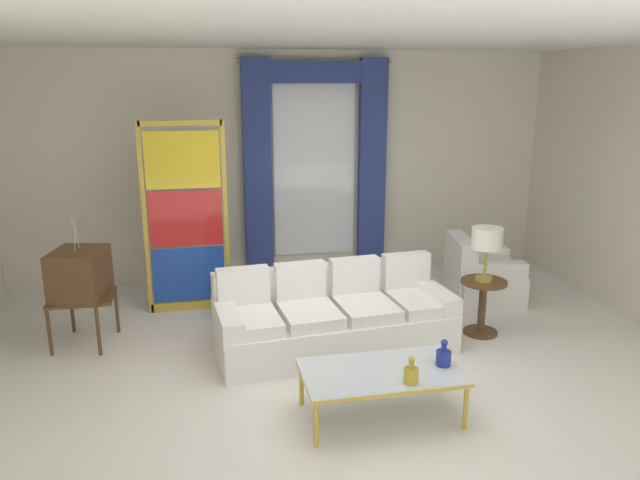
# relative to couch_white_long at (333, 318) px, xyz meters

# --- Properties ---
(ground_plane) EXTENTS (16.00, 16.00, 0.00)m
(ground_plane) POSITION_rel_couch_white_long_xyz_m (-0.11, -0.62, -0.31)
(ground_plane) COLOR white
(wall_rear) EXTENTS (8.00, 0.12, 3.00)m
(wall_rear) POSITION_rel_couch_white_long_xyz_m (-0.11, 2.44, 1.19)
(wall_rear) COLOR silver
(wall_rear) RESTS_ON ground
(ceiling_slab) EXTENTS (8.00, 7.60, 0.04)m
(ceiling_slab) POSITION_rel_couch_white_long_xyz_m (-0.11, 0.18, 2.71)
(ceiling_slab) COLOR white
(curtained_window) EXTENTS (2.00, 0.17, 2.70)m
(curtained_window) POSITION_rel_couch_white_long_xyz_m (0.29, 2.27, 1.44)
(curtained_window) COLOR white
(curtained_window) RESTS_ON ground
(couch_white_long) EXTENTS (2.40, 1.12, 0.86)m
(couch_white_long) POSITION_rel_couch_white_long_xyz_m (0.00, 0.00, 0.00)
(couch_white_long) COLOR white
(couch_white_long) RESTS_ON ground
(coffee_table) EXTENTS (1.26, 0.69, 0.41)m
(coffee_table) POSITION_rel_couch_white_long_xyz_m (0.08, -1.38, 0.07)
(coffee_table) COLOR silver
(coffee_table) RESTS_ON ground
(bottle_blue_decanter) EXTENTS (0.11, 0.11, 0.22)m
(bottle_blue_decanter) POSITION_rel_couch_white_long_xyz_m (0.23, -1.63, 0.18)
(bottle_blue_decanter) COLOR gold
(bottle_blue_decanter) RESTS_ON coffee_table
(bottle_crystal_tall) EXTENTS (0.12, 0.12, 0.22)m
(bottle_crystal_tall) POSITION_rel_couch_white_long_xyz_m (0.59, -1.40, 0.18)
(bottle_crystal_tall) COLOR navy
(bottle_crystal_tall) RESTS_ON coffee_table
(vintage_tv) EXTENTS (0.62, 0.68, 1.35)m
(vintage_tv) POSITION_rel_couch_white_long_xyz_m (-2.47, 0.58, 0.42)
(vintage_tv) COLOR brown
(vintage_tv) RESTS_ON ground
(armchair_white) EXTENTS (0.94, 0.93, 0.80)m
(armchair_white) POSITION_rel_couch_white_long_xyz_m (2.05, 0.92, -0.02)
(armchair_white) COLOR white
(armchair_white) RESTS_ON ground
(stained_glass_divider) EXTENTS (0.95, 0.05, 2.20)m
(stained_glass_divider) POSITION_rel_couch_white_long_xyz_m (-1.41, 1.33, 0.75)
(stained_glass_divider) COLOR gold
(stained_glass_divider) RESTS_ON ground
(peacock_figurine) EXTENTS (0.44, 0.60, 0.50)m
(peacock_figurine) POSITION_rel_couch_white_long_xyz_m (-0.96, 0.85, -0.09)
(peacock_figurine) COLOR beige
(peacock_figurine) RESTS_ON ground
(round_side_table) EXTENTS (0.48, 0.48, 0.59)m
(round_side_table) POSITION_rel_couch_white_long_xyz_m (1.62, -0.02, 0.05)
(round_side_table) COLOR brown
(round_side_table) RESTS_ON ground
(table_lamp_brass) EXTENTS (0.32, 0.32, 0.57)m
(table_lamp_brass) POSITION_rel_couch_white_long_xyz_m (1.62, -0.02, 0.72)
(table_lamp_brass) COLOR #B29338
(table_lamp_brass) RESTS_ON round_side_table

